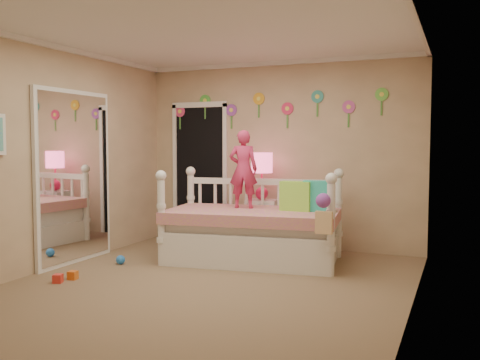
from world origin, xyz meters
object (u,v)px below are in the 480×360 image
at_px(daybed, 253,215).
at_px(child, 243,169).
at_px(nightstand, 262,225).
at_px(table_lamp, 262,169).

bearing_deg(daybed, child, 137.43).
bearing_deg(nightstand, table_lamp, 82.01).
bearing_deg(child, table_lamp, -106.90).
xyz_separation_m(nightstand, table_lamp, (0.00, 0.00, 0.77)).
distance_m(daybed, nightstand, 0.77).
distance_m(daybed, table_lamp, 0.91).
bearing_deg(table_lamp, daybed, -77.98).
distance_m(nightstand, table_lamp, 0.77).
height_order(daybed, table_lamp, table_lamp).
relative_size(child, nightstand, 1.43).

